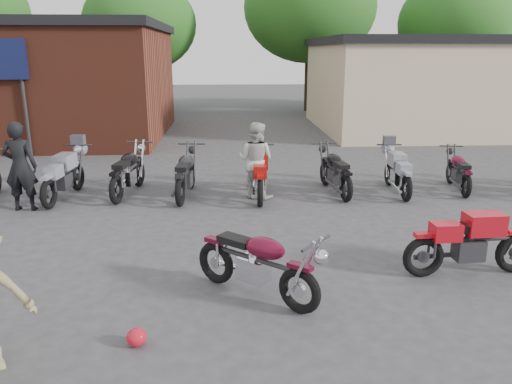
{
  "coord_description": "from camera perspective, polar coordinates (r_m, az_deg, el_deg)",
  "views": [
    {
      "loc": [
        -0.47,
        -5.99,
        3.23
      ],
      "look_at": [
        -0.0,
        2.22,
        0.9
      ],
      "focal_mm": 35.0,
      "sensor_mm": 36.0,
      "label": 1
    }
  ],
  "objects": [
    {
      "name": "ground",
      "position": [
        6.82,
        1.1,
        -12.45
      ],
      "size": [
        90.0,
        90.0,
        0.0
      ],
      "primitive_type": "plane",
      "color": "#39393C"
    },
    {
      "name": "brick_building",
      "position": [
        21.77,
        -26.86,
        10.92
      ],
      "size": [
        12.0,
        8.0,
        4.0
      ],
      "primitive_type": "cube",
      "color": "maroon",
      "rests_on": "ground"
    },
    {
      "name": "stucco_building",
      "position": [
        22.88,
        20.22,
        11.16
      ],
      "size": [
        10.0,
        8.0,
        3.5
      ],
      "primitive_type": "cube",
      "color": "#C1B08A",
      "rests_on": "ground"
    },
    {
      "name": "tree_1",
      "position": [
        28.36,
        -13.0,
        16.38
      ],
      "size": [
        5.92,
        5.92,
        7.4
      ],
      "primitive_type": null,
      "color": "#1F5616",
      "rests_on": "ground"
    },
    {
      "name": "tree_2",
      "position": [
        28.37,
        6.1,
        18.1
      ],
      "size": [
        7.04,
        7.04,
        8.8
      ],
      "primitive_type": null,
      "color": "#1F5616",
      "rests_on": "ground"
    },
    {
      "name": "tree_3",
      "position": [
        30.65,
        21.59,
        15.83
      ],
      "size": [
        6.08,
        6.08,
        7.6
      ],
      "primitive_type": null,
      "color": "#1F5616",
      "rests_on": "ground"
    },
    {
      "name": "vintage_motorcycle",
      "position": [
        6.69,
        0.19,
        -7.65
      ],
      "size": [
        1.9,
        1.77,
        1.14
      ],
      "primitive_type": null,
      "rotation": [
        0.0,
        0.0,
        -0.71
      ],
      "color": "#580B1F",
      "rests_on": "ground"
    },
    {
      "name": "sportbike",
      "position": [
        8.04,
        23.69,
        -4.87
      ],
      "size": [
        2.01,
        0.75,
        1.15
      ],
      "primitive_type": null,
      "rotation": [
        0.0,
        0.0,
        0.05
      ],
      "color": "red",
      "rests_on": "ground"
    },
    {
      "name": "helmet",
      "position": [
        6.04,
        -13.5,
        -15.86
      ],
      "size": [
        0.28,
        0.28,
        0.21
      ],
      "primitive_type": "ellipsoid",
      "rotation": [
        0.0,
        0.0,
        -0.26
      ],
      "color": "red",
      "rests_on": "ground"
    },
    {
      "name": "person_dark",
      "position": [
        11.38,
        -25.35,
        2.65
      ],
      "size": [
        0.69,
        0.46,
        1.87
      ],
      "primitive_type": "imported",
      "rotation": [
        0.0,
        0.0,
        3.12
      ],
      "color": "black",
      "rests_on": "ground"
    },
    {
      "name": "person_light",
      "position": [
        11.23,
        -0.04,
        3.64
      ],
      "size": [
        1.04,
        0.96,
        1.72
      ],
      "primitive_type": "imported",
      "rotation": [
        0.0,
        0.0,
        2.67
      ],
      "color": "#BCBCB7",
      "rests_on": "ground"
    },
    {
      "name": "row_bike_1",
      "position": [
        12.0,
        -21.15,
        2.07
      ],
      "size": [
        0.92,
        2.13,
        1.2
      ],
      "primitive_type": null,
      "rotation": [
        0.0,
        0.0,
        1.46
      ],
      "color": "#9C9FAA",
      "rests_on": "ground"
    },
    {
      "name": "row_bike_2",
      "position": [
        11.9,
        -14.42,
        2.57
      ],
      "size": [
        1.0,
        2.16,
        1.21
      ],
      "primitive_type": null,
      "rotation": [
        0.0,
        0.0,
        1.42
      ],
      "color": "black",
      "rests_on": "ground"
    },
    {
      "name": "row_bike_3",
      "position": [
        11.48,
        -8.03,
        2.4
      ],
      "size": [
        0.86,
        2.11,
        1.19
      ],
      "primitive_type": null,
      "rotation": [
        0.0,
        0.0,
        1.48
      ],
      "color": "black",
      "rests_on": "ground"
    },
    {
      "name": "row_bike_4",
      "position": [
        11.32,
        0.49,
        2.34
      ],
      "size": [
        0.81,
        2.08,
        1.18
      ],
      "primitive_type": null,
      "rotation": [
        0.0,
        0.0,
        1.5
      ],
      "color": "#AD140E",
      "rests_on": "ground"
    },
    {
      "name": "row_bike_5",
      "position": [
        11.8,
        9.03,
        2.63
      ],
      "size": [
        0.91,
        2.06,
        1.16
      ],
      "primitive_type": null,
      "rotation": [
        0.0,
        0.0,
        1.7
      ],
      "color": "black",
      "rests_on": "ground"
    },
    {
      "name": "row_bike_6",
      "position": [
        12.13,
        15.9,
        2.48
      ],
      "size": [
        0.72,
        1.95,
        1.12
      ],
      "primitive_type": null,
      "rotation": [
        0.0,
        0.0,
        1.52
      ],
      "color": "#9397A0",
      "rests_on": "ground"
    },
    {
      "name": "row_bike_7",
      "position": [
        12.85,
        22.16,
        2.47
      ],
      "size": [
        0.88,
        1.87,
        1.04
      ],
      "primitive_type": null,
      "rotation": [
        0.0,
        0.0,
        1.41
      ],
      "color": "#570A23",
      "rests_on": "ground"
    }
  ]
}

